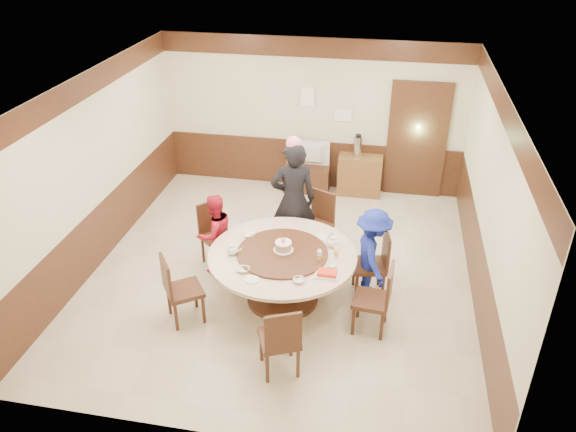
% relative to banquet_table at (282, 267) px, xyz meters
% --- Properties ---
extents(room, '(6.00, 6.04, 2.84)m').
position_rel_banquet_table_xyz_m(room, '(-0.14, 0.66, 0.55)').
color(room, beige).
rests_on(room, ground).
extents(banquet_table, '(1.98, 1.98, 0.78)m').
position_rel_banquet_table_xyz_m(banquet_table, '(0.00, 0.00, 0.00)').
color(banquet_table, '#412214').
rests_on(banquet_table, ground).
extents(chair_0, '(0.52, 0.51, 0.97)m').
position_rel_banquet_table_xyz_m(chair_0, '(1.16, 0.38, -0.23)').
color(chair_0, '#412214').
rests_on(chair_0, ground).
extents(chair_1, '(0.59, 0.59, 0.97)m').
position_rel_banquet_table_xyz_m(chair_1, '(0.27, 1.32, -0.23)').
color(chair_1, '#412214').
rests_on(chair_1, ground).
extents(chair_2, '(0.62, 0.62, 0.97)m').
position_rel_banquet_table_xyz_m(chair_2, '(-1.13, 0.71, -0.23)').
color(chair_2, '#412214').
rests_on(chair_2, ground).
extents(chair_3, '(0.62, 0.61, 0.97)m').
position_rel_banquet_table_xyz_m(chair_3, '(-1.18, -0.65, -0.23)').
color(chair_3, '#412214').
rests_on(chair_3, ground).
extents(chair_4, '(0.58, 0.58, 0.97)m').
position_rel_banquet_table_xyz_m(chair_4, '(0.23, -1.32, -0.23)').
color(chair_4, '#412214').
rests_on(chair_4, ground).
extents(chair_5, '(0.49, 0.48, 0.97)m').
position_rel_banquet_table_xyz_m(chair_5, '(1.23, -0.39, -0.23)').
color(chair_5, '#412214').
rests_on(chair_5, ground).
extents(person_standing, '(0.77, 0.62, 1.85)m').
position_rel_banquet_table_xyz_m(person_standing, '(-0.07, 1.19, 0.39)').
color(person_standing, black).
rests_on(person_standing, ground).
extents(person_red, '(0.74, 0.76, 1.23)m').
position_rel_banquet_table_xyz_m(person_red, '(-1.10, 0.53, 0.08)').
color(person_red, '#B7182D').
rests_on(person_red, ground).
extents(person_blue, '(0.72, 0.96, 1.33)m').
position_rel_banquet_table_xyz_m(person_blue, '(1.17, 0.34, 0.13)').
color(person_blue, navy).
rests_on(person_blue, ground).
extents(birthday_cake, '(0.27, 0.27, 0.19)m').
position_rel_banquet_table_xyz_m(birthday_cake, '(0.01, 0.04, 0.31)').
color(birthday_cake, white).
rests_on(birthday_cake, banquet_table).
extents(teapot_left, '(0.17, 0.15, 0.13)m').
position_rel_banquet_table_xyz_m(teapot_left, '(-0.64, -0.14, 0.28)').
color(teapot_left, white).
rests_on(teapot_left, banquet_table).
extents(teapot_right, '(0.17, 0.15, 0.13)m').
position_rel_banquet_table_xyz_m(teapot_right, '(0.63, 0.29, 0.28)').
color(teapot_right, white).
rests_on(teapot_right, banquet_table).
extents(bowl_0, '(0.16, 0.16, 0.04)m').
position_rel_banquet_table_xyz_m(bowl_0, '(-0.54, 0.35, 0.24)').
color(bowl_0, white).
rests_on(bowl_0, banquet_table).
extents(bowl_1, '(0.15, 0.15, 0.05)m').
position_rel_banquet_table_xyz_m(bowl_1, '(0.32, -0.58, 0.24)').
color(bowl_1, white).
rests_on(bowl_1, banquet_table).
extents(bowl_2, '(0.16, 0.16, 0.04)m').
position_rel_banquet_table_xyz_m(bowl_2, '(-0.41, -0.48, 0.24)').
color(bowl_2, white).
rests_on(bowl_2, banquet_table).
extents(bowl_3, '(0.13, 0.13, 0.04)m').
position_rel_banquet_table_xyz_m(bowl_3, '(0.68, -0.19, 0.24)').
color(bowl_3, white).
rests_on(bowl_3, banquet_table).
extents(saucer_near, '(0.18, 0.18, 0.01)m').
position_rel_banquet_table_xyz_m(saucer_near, '(-0.25, -0.65, 0.22)').
color(saucer_near, white).
rests_on(saucer_near, banquet_table).
extents(saucer_far, '(0.18, 0.18, 0.01)m').
position_rel_banquet_table_xyz_m(saucer_far, '(0.45, 0.50, 0.22)').
color(saucer_far, white).
rests_on(saucer_far, banquet_table).
extents(shrimp_platter, '(0.30, 0.20, 0.06)m').
position_rel_banquet_table_xyz_m(shrimp_platter, '(0.64, -0.38, 0.24)').
color(shrimp_platter, white).
rests_on(shrimp_platter, banquet_table).
extents(bottle_0, '(0.06, 0.06, 0.16)m').
position_rel_banquet_table_xyz_m(bottle_0, '(0.50, -0.09, 0.30)').
color(bottle_0, white).
rests_on(bottle_0, banquet_table).
extents(bottle_1, '(0.06, 0.06, 0.16)m').
position_rel_banquet_table_xyz_m(bottle_1, '(0.71, 0.03, 0.30)').
color(bottle_1, white).
rests_on(bottle_1, banquet_table).
extents(bottle_2, '(0.06, 0.06, 0.16)m').
position_rel_banquet_table_xyz_m(bottle_2, '(0.59, 0.40, 0.30)').
color(bottle_2, white).
rests_on(bottle_2, banquet_table).
extents(tv_stand, '(0.85, 0.45, 0.50)m').
position_rel_banquet_table_xyz_m(tv_stand, '(-0.20, 3.40, -0.28)').
color(tv_stand, '#412214').
rests_on(tv_stand, ground).
extents(television, '(0.81, 0.11, 0.46)m').
position_rel_banquet_table_xyz_m(television, '(-0.20, 3.40, 0.20)').
color(television, gray).
rests_on(television, tv_stand).
extents(side_cabinet, '(0.80, 0.40, 0.75)m').
position_rel_banquet_table_xyz_m(side_cabinet, '(0.78, 3.43, -0.16)').
color(side_cabinet, brown).
rests_on(side_cabinet, ground).
extents(thermos, '(0.15, 0.15, 0.38)m').
position_rel_banquet_table_xyz_m(thermos, '(0.71, 3.43, 0.41)').
color(thermos, silver).
rests_on(thermos, side_cabinet).
extents(notice_left, '(0.25, 0.00, 0.35)m').
position_rel_banquet_table_xyz_m(notice_left, '(-0.25, 3.60, 1.22)').
color(notice_left, white).
rests_on(notice_left, room).
extents(notice_right, '(0.30, 0.00, 0.22)m').
position_rel_banquet_table_xyz_m(notice_right, '(0.40, 3.60, 0.92)').
color(notice_right, white).
rests_on(notice_right, room).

